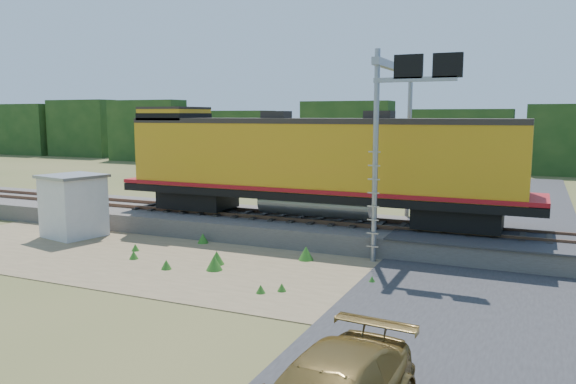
% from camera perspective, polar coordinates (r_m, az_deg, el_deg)
% --- Properties ---
extents(ground, '(140.00, 140.00, 0.00)m').
position_cam_1_polar(ground, '(18.97, -3.43, -8.36)').
color(ground, '#475123').
rests_on(ground, ground).
extents(ballast, '(70.00, 5.00, 0.80)m').
position_cam_1_polar(ballast, '(24.21, 3.11, -3.82)').
color(ballast, slate).
rests_on(ballast, ground).
extents(rails, '(70.00, 1.54, 0.16)m').
position_cam_1_polar(rails, '(24.11, 3.12, -2.70)').
color(rails, brown).
rests_on(rails, ballast).
extents(dirt_shoulder, '(26.00, 8.00, 0.03)m').
position_cam_1_polar(dirt_shoulder, '(20.34, -7.83, -7.26)').
color(dirt_shoulder, '#8C7754').
rests_on(dirt_shoulder, ground).
extents(road, '(7.00, 66.00, 0.86)m').
position_cam_1_polar(road, '(17.75, 18.59, -9.61)').
color(road, '#38383A').
rests_on(road, ground).
extents(tree_line_north, '(130.00, 3.00, 6.50)m').
position_cam_1_polar(tree_line_north, '(54.86, 15.16, 5.25)').
color(tree_line_north, '#1A3B15').
rests_on(tree_line_north, ground).
extents(weed_clumps, '(15.00, 6.20, 0.56)m').
position_cam_1_polar(weed_clumps, '(20.84, -11.95, -7.03)').
color(weed_clumps, '#2E6C1F').
rests_on(weed_clumps, ground).
extents(locomotive, '(18.22, 2.78, 4.70)m').
position_cam_1_polar(locomotive, '(23.95, 2.20, 3.02)').
color(locomotive, black).
rests_on(locomotive, rails).
extents(shed, '(2.75, 2.75, 2.73)m').
position_cam_1_polar(shed, '(26.09, -20.96, -1.29)').
color(shed, silver).
rests_on(shed, ground).
extents(signal_gantry, '(3.00, 6.20, 7.56)m').
position_cam_1_polar(signal_gantry, '(22.02, 11.43, 8.59)').
color(signal_gantry, gray).
rests_on(signal_gantry, ground).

